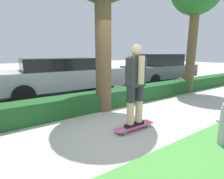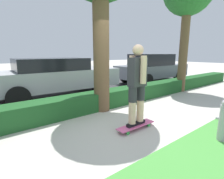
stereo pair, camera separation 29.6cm
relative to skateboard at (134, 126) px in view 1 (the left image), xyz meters
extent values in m
plane|color=#BCB7AD|center=(-0.15, 0.14, -0.08)|extent=(60.00, 60.00, 0.00)
cube|color=#38383A|center=(-0.15, 4.34, -0.08)|extent=(18.14, 5.00, 0.01)
cube|color=#1E5123|center=(-0.15, 1.74, 0.18)|extent=(18.14, 0.60, 0.51)
cube|color=#DB5B93|center=(0.00, 0.00, 0.01)|extent=(0.98, 0.24, 0.02)
cylinder|color=green|center=(0.33, -0.09, -0.04)|extent=(0.08, 0.04, 0.08)
cylinder|color=green|center=(0.33, 0.09, -0.04)|extent=(0.08, 0.04, 0.08)
cylinder|color=green|center=(-0.33, -0.09, -0.04)|extent=(0.08, 0.04, 0.08)
cylinder|color=green|center=(-0.33, 0.09, -0.04)|extent=(0.08, 0.04, 0.08)
cube|color=black|center=(-0.12, 0.00, 0.05)|extent=(0.26, 0.09, 0.07)
cylinder|color=beige|center=(-0.12, 0.00, 0.49)|extent=(0.16, 0.16, 0.81)
cylinder|color=#2D2D33|center=(-0.12, 0.00, 0.73)|extent=(0.18, 0.18, 0.32)
cube|color=black|center=(0.12, 0.00, 0.05)|extent=(0.26, 0.09, 0.07)
cylinder|color=beige|center=(0.12, 0.00, 0.49)|extent=(0.16, 0.16, 0.81)
cylinder|color=#2D2D33|center=(0.12, 0.00, 0.73)|extent=(0.18, 0.18, 0.32)
cube|color=#333338|center=(0.00, 0.00, 1.19)|extent=(0.39, 0.21, 0.60)
cylinder|color=beige|center=(0.00, -0.16, 1.25)|extent=(0.13, 0.13, 0.56)
cylinder|color=beige|center=(0.00, 0.16, 1.25)|extent=(0.13, 0.13, 0.56)
sphere|color=beige|center=(0.00, 0.00, 1.64)|extent=(0.23, 0.23, 0.23)
cylinder|color=brown|center=(0.17, 1.56, 1.66)|extent=(0.45, 0.45, 3.48)
cylinder|color=brown|center=(4.46, 1.57, 1.71)|extent=(0.36, 0.36, 3.58)
cube|color=#B7B7BC|center=(-0.25, 3.97, 0.61)|extent=(4.85, 1.88, 0.69)
cube|color=black|center=(-0.40, 3.97, 1.18)|extent=(2.55, 1.59, 0.43)
cylinder|color=black|center=(1.23, 3.19, 0.27)|extent=(0.70, 0.20, 0.70)
cylinder|color=black|center=(1.23, 4.75, 0.27)|extent=(0.70, 0.20, 0.70)
cylinder|color=black|center=(-1.74, 3.19, 0.27)|extent=(0.70, 0.20, 0.70)
cylinder|color=black|center=(-1.74, 4.75, 0.27)|extent=(0.70, 0.20, 0.70)
cube|color=slate|center=(5.42, 3.94, 0.57)|extent=(4.45, 1.81, 0.66)
cube|color=black|center=(5.29, 3.94, 1.21)|extent=(2.32, 1.58, 0.61)
cylinder|color=black|center=(6.79, 3.13, 0.24)|extent=(0.65, 0.21, 0.65)
cylinder|color=black|center=(6.79, 4.75, 0.24)|extent=(0.65, 0.21, 0.65)
cylinder|color=black|center=(4.05, 3.13, 0.24)|extent=(0.65, 0.21, 0.65)
cylinder|color=black|center=(4.05, 4.75, 0.24)|extent=(0.65, 0.21, 0.65)
cylinder|color=#ADADB2|center=(0.92, -1.39, 0.28)|extent=(0.17, 0.17, 0.71)
cylinder|color=#ADADB2|center=(0.92, -1.31, 0.35)|extent=(0.06, 0.10, 0.06)
camera|label=1|loc=(-2.43, -2.70, 1.58)|focal=28.00mm
camera|label=2|loc=(-2.67, -2.52, 1.58)|focal=28.00mm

